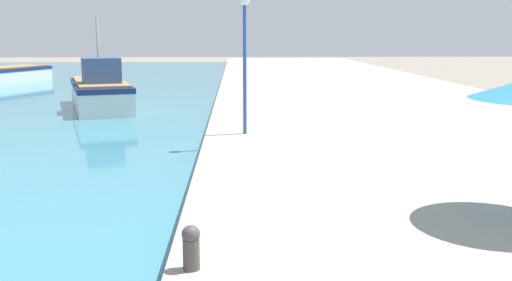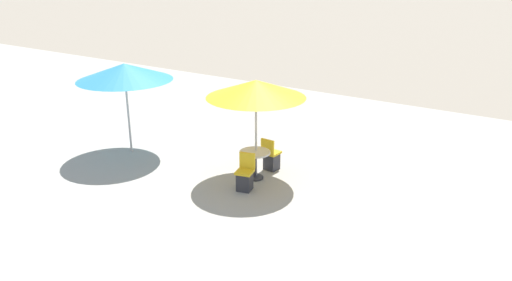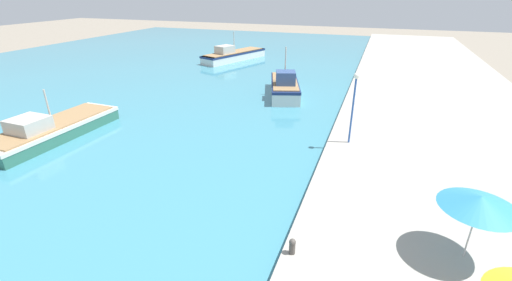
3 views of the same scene
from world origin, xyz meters
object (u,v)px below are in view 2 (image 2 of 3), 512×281
(cafe_chair_right, at_px, (245,177))
(cafe_umbrella_white, at_px, (124,72))
(cafe_table, at_px, (255,159))
(cafe_chair_left, at_px, (271,158))
(cafe_umbrella_pink, at_px, (256,89))

(cafe_chair_right, bearing_deg, cafe_umbrella_white, -17.66)
(cafe_table, height_order, cafe_chair_left, cafe_chair_left)
(cafe_umbrella_pink, bearing_deg, cafe_chair_right, -165.34)
(cafe_table, distance_m, cafe_chair_right, 0.75)
(cafe_table, xyz_separation_m, cafe_chair_left, (0.72, -0.05, -0.21))
(cafe_table, distance_m, cafe_chair_left, 0.75)
(cafe_umbrella_pink, height_order, cafe_table, cafe_umbrella_pink)
(cafe_chair_left, bearing_deg, cafe_umbrella_white, -160.86)
(cafe_umbrella_white, bearing_deg, cafe_umbrella_pink, -82.53)
(cafe_umbrella_white, relative_size, cafe_table, 3.37)
(cafe_chair_left, height_order, cafe_chair_right, same)
(cafe_table, bearing_deg, cafe_chair_right, -166.12)
(cafe_umbrella_pink, relative_size, cafe_umbrella_white, 0.96)
(cafe_umbrella_pink, distance_m, cafe_chair_left, 2.12)
(cafe_chair_left, relative_size, cafe_chair_right, 1.00)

